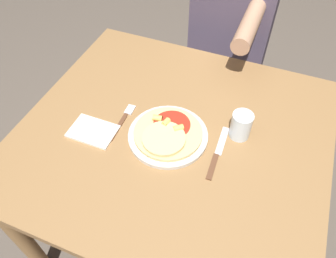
% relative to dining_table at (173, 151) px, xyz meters
% --- Properties ---
extents(ground_plane, '(8.00, 8.00, 0.00)m').
position_rel_dining_table_xyz_m(ground_plane, '(0.00, 0.00, -0.62)').
color(ground_plane, brown).
extents(dining_table, '(1.02, 0.95, 0.72)m').
position_rel_dining_table_xyz_m(dining_table, '(0.00, 0.00, 0.00)').
color(dining_table, olive).
rests_on(dining_table, ground_plane).
extents(plate, '(0.27, 0.27, 0.01)m').
position_rel_dining_table_xyz_m(plate, '(-0.01, -0.03, 0.11)').
color(plate, beige).
rests_on(plate, dining_table).
extents(pizza, '(0.23, 0.23, 0.04)m').
position_rel_dining_table_xyz_m(pizza, '(-0.01, -0.03, 0.13)').
color(pizza, '#DBBC7A').
rests_on(pizza, plate).
extents(fork, '(0.03, 0.18, 0.00)m').
position_rel_dining_table_xyz_m(fork, '(-0.18, -0.01, 0.11)').
color(fork, brown).
rests_on(fork, dining_table).
extents(knife, '(0.03, 0.22, 0.00)m').
position_rel_dining_table_xyz_m(knife, '(0.16, -0.03, 0.11)').
color(knife, brown).
rests_on(knife, dining_table).
extents(drinking_glass, '(0.07, 0.07, 0.09)m').
position_rel_dining_table_xyz_m(drinking_glass, '(0.21, 0.07, 0.16)').
color(drinking_glass, silver).
rests_on(drinking_glass, dining_table).
extents(napkin, '(0.15, 0.11, 0.01)m').
position_rel_dining_table_xyz_m(napkin, '(-0.25, -0.10, 0.11)').
color(napkin, silver).
rests_on(napkin, dining_table).
extents(person_diner, '(0.36, 0.52, 1.20)m').
position_rel_dining_table_xyz_m(person_diner, '(0.02, 0.73, 0.07)').
color(person_diner, '#2D2D38').
rests_on(person_diner, ground_plane).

